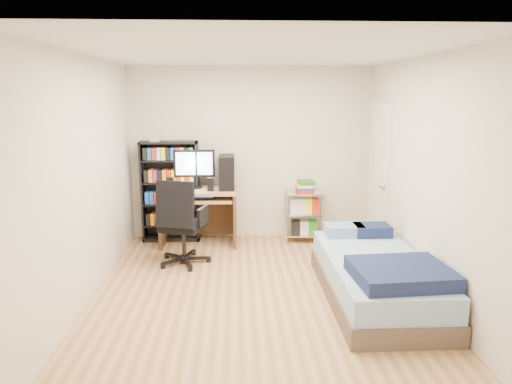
{
  "coord_description": "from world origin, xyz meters",
  "views": [
    {
      "loc": [
        -0.21,
        -4.66,
        2.1
      ],
      "look_at": [
        0.01,
        0.4,
        1.02
      ],
      "focal_mm": 32.0,
      "sensor_mm": 36.0,
      "label": 1
    }
  ],
  "objects_px": {
    "media_shelf": "(170,190)",
    "office_chair": "(182,237)",
    "computer_desk": "(206,194)",
    "bed": "(377,277)"
  },
  "relations": [
    {
      "from": "media_shelf",
      "to": "office_chair",
      "type": "relative_size",
      "value": 1.38
    },
    {
      "from": "computer_desk",
      "to": "media_shelf",
      "type": "bearing_deg",
      "value": 163.32
    },
    {
      "from": "media_shelf",
      "to": "bed",
      "type": "height_order",
      "value": "media_shelf"
    },
    {
      "from": "media_shelf",
      "to": "computer_desk",
      "type": "distance_m",
      "value": 0.55
    },
    {
      "from": "media_shelf",
      "to": "office_chair",
      "type": "distance_m",
      "value": 1.12
    },
    {
      "from": "bed",
      "to": "computer_desk",
      "type": "bearing_deg",
      "value": 133.65
    },
    {
      "from": "media_shelf",
      "to": "bed",
      "type": "relative_size",
      "value": 0.75
    },
    {
      "from": "media_shelf",
      "to": "office_chair",
      "type": "bearing_deg",
      "value": -74.92
    },
    {
      "from": "computer_desk",
      "to": "bed",
      "type": "xyz_separation_m",
      "value": [
        1.87,
        -1.96,
        -0.47
      ]
    },
    {
      "from": "computer_desk",
      "to": "office_chair",
      "type": "distance_m",
      "value": 0.96
    }
  ]
}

